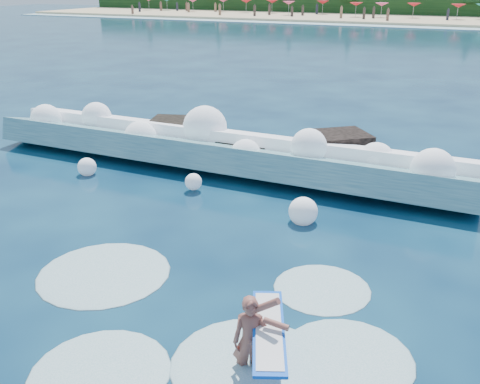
# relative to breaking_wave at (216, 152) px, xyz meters

# --- Properties ---
(ground) EXTENTS (200.00, 200.00, 0.00)m
(ground) POSITION_rel_breaking_wave_xyz_m (1.49, -6.55, -0.49)
(ground) COLOR #071D38
(ground) RESTS_ON ground
(beach) EXTENTS (140.00, 20.00, 0.40)m
(beach) POSITION_rel_breaking_wave_xyz_m (1.49, 71.45, -0.29)
(beach) COLOR tan
(beach) RESTS_ON ground
(wet_band) EXTENTS (140.00, 5.00, 0.08)m
(wet_band) POSITION_rel_breaking_wave_xyz_m (1.49, 60.45, -0.45)
(wet_band) COLOR silver
(wet_band) RESTS_ON ground
(treeline) EXTENTS (140.00, 4.00, 5.00)m
(treeline) POSITION_rel_breaking_wave_xyz_m (1.49, 81.45, 2.01)
(treeline) COLOR black
(treeline) RESTS_ON ground
(breaking_wave) EXTENTS (16.28, 2.61, 1.40)m
(breaking_wave) POSITION_rel_breaking_wave_xyz_m (0.00, 0.00, 0.00)
(breaking_wave) COLOR teal
(breaking_wave) RESTS_ON ground
(rock_cluster) EXTENTS (8.23, 3.24, 1.32)m
(rock_cluster) POSITION_rel_breaking_wave_xyz_m (0.57, 1.25, -0.07)
(rock_cluster) COLOR black
(rock_cluster) RESTS_ON ground
(surfer_with_board) EXTENTS (1.29, 2.77, 1.55)m
(surfer_with_board) POSITION_rel_breaking_wave_xyz_m (5.14, -8.61, 0.08)
(surfer_with_board) COLOR brown
(surfer_with_board) RESTS_ON ground
(wave_spray) EXTENTS (14.89, 4.85, 1.88)m
(wave_spray) POSITION_rel_breaking_wave_xyz_m (0.06, -0.04, 0.41)
(wave_spray) COLOR white
(wave_spray) RESTS_ON ground
(surf_foam) EXTENTS (8.95, 5.97, 0.14)m
(surf_foam) POSITION_rel_breaking_wave_xyz_m (3.85, -7.98, -0.49)
(surf_foam) COLOR silver
(surf_foam) RESTS_ON ground
(beach_umbrellas) EXTENTS (111.93, 6.51, 0.50)m
(beach_umbrellas) POSITION_rel_breaking_wave_xyz_m (1.62, 73.70, 1.76)
(beach_umbrellas) COLOR #E44379
(beach_umbrellas) RESTS_ON ground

